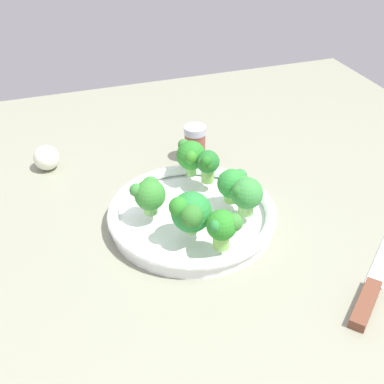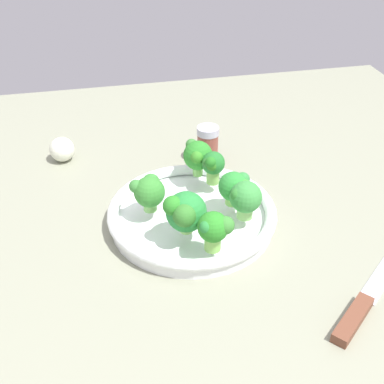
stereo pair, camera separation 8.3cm
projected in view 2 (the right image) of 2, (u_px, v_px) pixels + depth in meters
ground_plane at (211, 230)px, 87.51cm from camera, size 130.00×130.00×2.50cm
bowl at (192, 215)px, 86.13cm from camera, size 28.80×28.80×3.54cm
broccoli_floret_0 at (235, 187)px, 84.10cm from camera, size 5.63×5.22×5.94cm
broccoli_floret_1 at (245, 197)px, 80.71cm from camera, size 5.28×5.25×6.59cm
broccoli_floret_2 at (214, 228)px, 73.94cm from camera, size 5.41×4.69×6.51cm
broccoli_floret_3 at (213, 165)px, 88.94cm from camera, size 4.21×4.37×6.18cm
broccoli_floret_4 at (185, 212)px, 77.23cm from camera, size 6.90×7.15×7.07cm
broccoli_floret_5 at (196, 155)px, 91.15cm from camera, size 5.57×5.92×6.79cm
broccoli_floret_6 at (149, 190)px, 82.68cm from camera, size 5.82×5.47×6.16cm
knife at (366, 300)px, 71.67cm from camera, size 21.82×19.06×1.50cm
garlic_bulb at (62, 149)px, 103.35cm from camera, size 5.07×5.07×5.07cm
pepper_shaker at (208, 144)px, 102.44cm from camera, size 4.48×4.48×7.65cm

